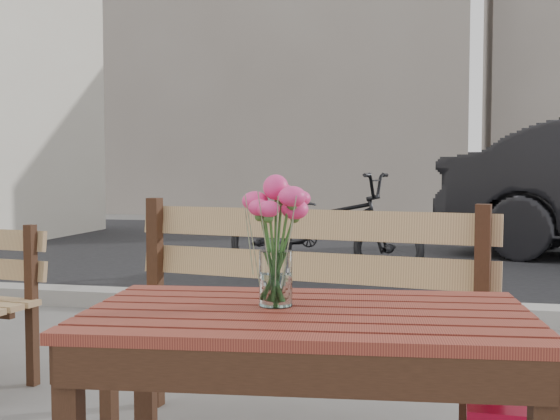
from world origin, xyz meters
name	(u,v)px	position (x,y,z in m)	size (l,w,h in m)	color
street	(395,270)	(0.00, 5.06, 0.03)	(30.00, 8.12, 0.12)	black
backdrop_buildings	(427,52)	(0.17, 14.40, 3.60)	(15.50, 4.00, 8.00)	gray
main_table	(307,354)	(0.06, -0.08, 0.56)	(1.15, 0.75, 0.67)	maroon
main_bench	(296,291)	(-0.15, 0.82, 0.56)	(1.53, 0.68, 0.92)	#A27D54
main_vase	(276,225)	(-0.03, -0.05, 0.88)	(0.18, 0.18, 0.33)	white
bicycle	(323,227)	(-0.62, 4.50, 0.49)	(0.65, 1.87, 0.98)	black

